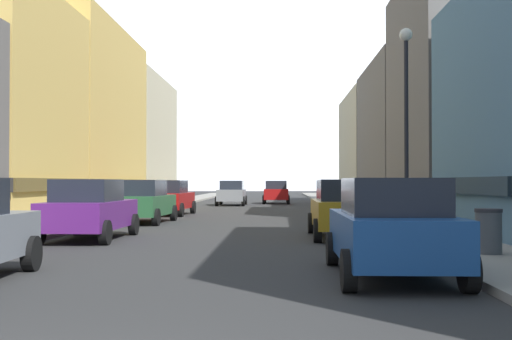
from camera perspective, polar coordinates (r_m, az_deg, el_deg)
sidewalk_left at (r=40.56m, az=-9.45°, el=-3.33°), size 2.50×100.00×0.15m
sidewalk_right at (r=40.01m, az=8.41°, el=-3.36°), size 2.50×100.00×0.15m
storefront_left_3 at (r=40.73m, az=-16.93°, el=4.01°), size 8.07×13.55×10.86m
storefront_left_4 at (r=53.84m, az=-12.09°, el=2.34°), size 7.90×13.51×10.03m
storefront_right_2 at (r=31.51m, az=20.22°, el=5.64°), size 8.49×9.82×11.03m
storefront_right_3 at (r=42.24m, az=14.02°, el=2.65°), size 6.46×12.65×9.12m
storefront_right_4 at (r=55.79m, az=12.87°, el=1.69°), size 9.91×13.78×8.98m
car_left_1 at (r=19.81m, az=-14.42°, el=-3.36°), size 2.09×4.42×1.78m
car_left_2 at (r=27.19m, az=-9.88°, el=-2.73°), size 2.23×4.48×1.78m
car_left_3 at (r=33.47m, az=-7.63°, el=-2.41°), size 2.24×4.48×1.78m
car_right_0 at (r=11.89m, az=11.78°, el=-4.95°), size 2.08×4.41×1.78m
car_right_1 at (r=20.02m, az=7.77°, el=-3.36°), size 2.07×4.40×1.78m
car_driving_0 at (r=46.91m, az=-2.15°, el=-2.02°), size 2.06×4.40×1.78m
car_driving_1 at (r=50.57m, az=1.78°, el=-1.95°), size 2.06×4.40×1.78m
trash_bin_right at (r=15.03m, az=19.74°, el=-5.06°), size 0.59×0.59×0.98m
pedestrian_0 at (r=22.99m, az=13.21°, el=-2.89°), size 0.36×0.36×1.74m
streetlamp_right at (r=18.67m, az=13.05°, el=5.98°), size 0.36×0.36×5.86m
mountain_backdrop at (r=272.96m, az=-2.39°, el=12.40°), size 299.13×299.13×130.14m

